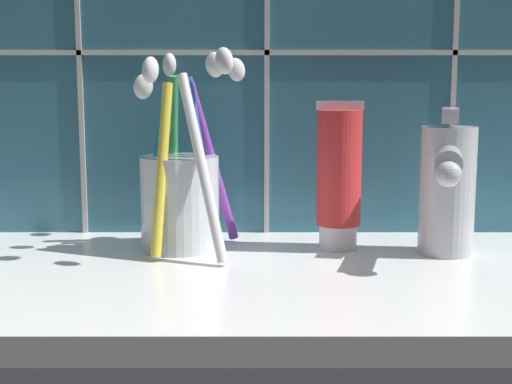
{
  "coord_description": "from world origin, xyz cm",
  "views": [
    {
      "loc": [
        0.77,
        -56.4,
        17.08
      ],
      "look_at": [
        1.03,
        3.04,
        7.98
      ],
      "focal_mm": 50.0,
      "sensor_mm": 36.0,
      "label": 1
    }
  ],
  "objects": [
    {
      "name": "toothpaste_tube",
      "position": [
        8.29,
        7.59,
        8.67
      ],
      "size": [
        4.26,
        4.06,
        13.51
      ],
      "color": "white",
      "rests_on": "sink_counter"
    },
    {
      "name": "sink_faucet",
      "position": [
        17.51,
        5.15,
        8.3
      ],
      "size": [
        5.46,
        11.52,
        12.93
      ],
      "rotation": [
        0.0,
        0.0,
        -1.83
      ],
      "color": "silver",
      "rests_on": "sink_counter"
    },
    {
      "name": "toothbrush_cup",
      "position": [
        -6.03,
        7.47,
        7.41
      ],
      "size": [
        10.45,
        14.18,
        18.17
      ],
      "color": "silver",
      "rests_on": "sink_counter"
    },
    {
      "name": "sink_counter",
      "position": [
        0.0,
        0.0,
        1.0
      ],
      "size": [
        73.97,
        30.78,
        2.0
      ],
      "primitive_type": "cube",
      "color": "white",
      "rests_on": "ground"
    }
  ]
}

